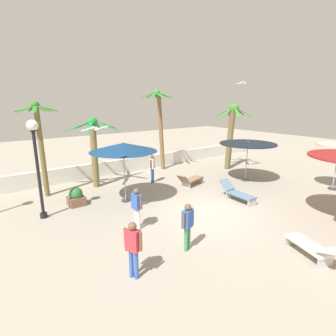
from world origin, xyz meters
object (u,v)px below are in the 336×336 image
(palm_tree_2, at_px, (40,137))
(lamp_post_1, at_px, (36,155))
(patio_umbrella_3, at_px, (248,145))
(seagull_0, at_px, (243,83))
(guest_2, at_px, (137,205))
(planter, at_px, (76,197))
(guest_0, at_px, (133,245))
(palm_tree_1, at_px, (160,120))
(guest_1, at_px, (188,223))
(guest_3, at_px, (152,166))
(lounge_chair_0, at_px, (237,192))
(lounge_chair_2, at_px, (190,179))
(palm_tree_3, at_px, (94,143))
(palm_tree_0, at_px, (231,129))
(patio_umbrella_1, at_px, (123,147))
(seagull_1, at_px, (95,129))
(lounge_chair_1, at_px, (314,247))

(palm_tree_2, xyz_separation_m, lamp_post_1, (-0.70, -2.63, -0.35))
(palm_tree_2, bearing_deg, patio_umbrella_3, -23.11)
(seagull_0, bearing_deg, guest_2, -164.48)
(planter, bearing_deg, patio_umbrella_3, -13.36)
(patio_umbrella_3, bearing_deg, palm_tree_2, 156.89)
(guest_0, bearing_deg, planter, 85.91)
(palm_tree_1, distance_m, guest_2, 9.01)
(palm_tree_2, distance_m, seagull_0, 11.40)
(guest_1, height_order, seagull_0, seagull_0)
(lamp_post_1, distance_m, guest_3, 6.52)
(guest_1, height_order, planter, guest_1)
(patio_umbrella_3, relative_size, lounge_chair_0, 1.68)
(lounge_chair_2, bearing_deg, lamp_post_1, 176.07)
(guest_0, xyz_separation_m, guest_3, (5.10, 6.81, 0.02))
(palm_tree_2, bearing_deg, palm_tree_1, 6.43)
(guest_0, bearing_deg, palm_tree_1, 51.42)
(seagull_0, bearing_deg, palm_tree_3, 157.96)
(palm_tree_0, relative_size, guest_0, 2.74)
(palm_tree_0, height_order, guest_2, palm_tree_0)
(lounge_chair_2, bearing_deg, patio_umbrella_1, 178.28)
(palm_tree_0, bearing_deg, seagull_1, -164.99)
(palm_tree_2, relative_size, lounge_chair_2, 2.35)
(patio_umbrella_1, height_order, palm_tree_1, palm_tree_1)
(patio_umbrella_3, xyz_separation_m, guest_3, (-4.63, 3.00, -1.16))
(guest_2, relative_size, planter, 1.85)
(patio_umbrella_1, distance_m, seagull_0, 8.34)
(guest_2, bearing_deg, guest_0, -122.14)
(seagull_1, bearing_deg, palm_tree_2, 101.45)
(patio_umbrella_1, height_order, guest_2, patio_umbrella_1)
(palm_tree_3, height_order, lamp_post_1, lamp_post_1)
(lounge_chair_0, bearing_deg, lounge_chair_1, -114.29)
(palm_tree_0, xyz_separation_m, guest_3, (-6.18, 0.45, -1.76))
(seagull_0, bearing_deg, guest_1, -150.52)
(patio_umbrella_3, height_order, lamp_post_1, lamp_post_1)
(palm_tree_3, distance_m, seagull_1, 4.99)
(lamp_post_1, relative_size, guest_3, 2.40)
(patio_umbrella_3, distance_m, lounge_chair_2, 3.94)
(palm_tree_0, xyz_separation_m, lounge_chair_0, (-4.53, -4.33, -2.37))
(patio_umbrella_3, bearing_deg, palm_tree_3, 150.62)
(lamp_post_1, bearing_deg, lounge_chair_2, -3.93)
(patio_umbrella_1, xyz_separation_m, guest_0, (-2.44, -5.09, -1.61))
(patio_umbrella_1, bearing_deg, palm_tree_3, 94.51)
(palm_tree_1, xyz_separation_m, lamp_post_1, (-8.23, -3.48, -0.74))
(lounge_chair_0, relative_size, guest_2, 1.21)
(patio_umbrella_3, bearing_deg, guest_3, 147.00)
(guest_1, distance_m, guest_3, 7.30)
(lounge_chair_2, relative_size, seagull_1, 1.91)
(palm_tree_0, relative_size, seagull_0, 4.27)
(lounge_chair_2, bearing_deg, guest_0, -142.17)
(patio_umbrella_3, bearing_deg, seagull_1, -178.02)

